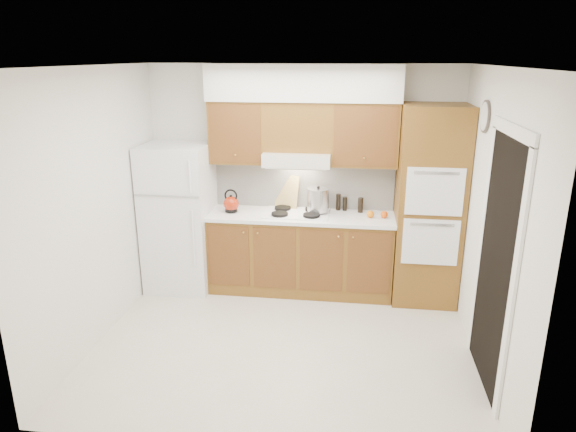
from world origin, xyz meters
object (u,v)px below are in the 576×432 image
object	(u,v)px
kettle	(231,204)
stock_pot	(318,200)
fridge	(180,217)
oven_cabinet	(429,206)

from	to	relation	value
kettle	stock_pot	size ratio (longest dim) A/B	0.70
fridge	kettle	xyz separation A→B (m)	(0.62, 0.03, 0.18)
fridge	stock_pot	world-z (taller)	fridge
stock_pot	oven_cabinet	bearing A→B (deg)	-4.02
oven_cabinet	kettle	world-z (taller)	oven_cabinet
kettle	stock_pot	distance (m)	1.01
fridge	oven_cabinet	xyz separation A→B (m)	(2.85, 0.03, 0.24)
stock_pot	kettle	bearing A→B (deg)	-174.92
fridge	stock_pot	size ratio (longest dim) A/B	6.69
kettle	fridge	bearing A→B (deg)	167.02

